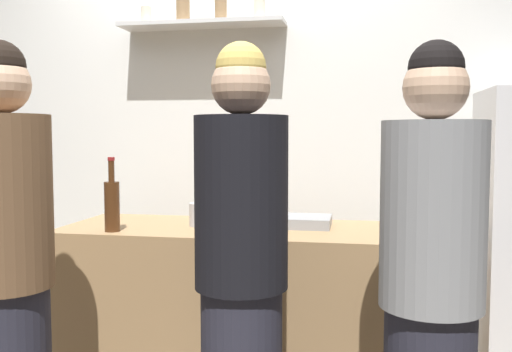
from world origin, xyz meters
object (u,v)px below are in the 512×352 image
object	(u,v)px
person_grey_hoodie	(431,295)
wine_bottle_pale_glass	(235,210)
person_brown_jacket	(6,276)
wine_bottle_amber_glass	(112,204)
baking_pan	(296,221)
utensil_holder	(201,214)
person_blonde	(241,276)
water_bottle_plastic	(425,206)

from	to	relation	value
person_grey_hoodie	wine_bottle_pale_glass	bearing A→B (deg)	111.91
person_brown_jacket	wine_bottle_amber_glass	bearing A→B (deg)	-75.19
baking_pan	utensil_holder	distance (m)	0.47
person_brown_jacket	person_grey_hoodie	xyz separation A→B (m)	(1.50, 0.09, -0.02)
person_blonde	person_grey_hoodie	distance (m)	0.66
utensil_holder	person_brown_jacket	size ratio (longest dim) A/B	0.13
baking_pan	person_blonde	distance (m)	0.76
utensil_holder	person_grey_hoodie	world-z (taller)	person_grey_hoodie
baking_pan	wine_bottle_pale_glass	distance (m)	0.41
utensil_holder	wine_bottle_amber_glass	bearing A→B (deg)	-147.96
wine_bottle_amber_glass	water_bottle_plastic	distance (m)	1.47
baking_pan	person_brown_jacket	bearing A→B (deg)	-136.25
person_blonde	person_brown_jacket	bearing A→B (deg)	-66.38
water_bottle_plastic	person_brown_jacket	distance (m)	1.83
wine_bottle_pale_glass	person_blonde	xyz separation A→B (m)	(0.12, -0.42, -0.18)
wine_bottle_amber_glass	person_blonde	distance (m)	0.86
utensil_holder	wine_bottle_pale_glass	world-z (taller)	wine_bottle_pale_glass
baking_pan	person_brown_jacket	size ratio (longest dim) A/B	0.20
water_bottle_plastic	person_blonde	distance (m)	1.08
water_bottle_plastic	wine_bottle_amber_glass	bearing A→B (deg)	-166.91
wine_bottle_pale_glass	water_bottle_plastic	bearing A→B (deg)	23.34
wine_bottle_amber_glass	person_blonde	size ratio (longest dim) A/B	0.21
wine_bottle_amber_glass	water_bottle_plastic	xyz separation A→B (m)	(1.43, 0.33, -0.02)
utensil_holder	water_bottle_plastic	distance (m)	1.08
utensil_holder	baking_pan	bearing A→B (deg)	9.53
baking_pan	wine_bottle_pale_glass	world-z (taller)	wine_bottle_pale_glass
wine_bottle_pale_glass	utensil_holder	bearing A→B (deg)	132.26
water_bottle_plastic	person_brown_jacket	world-z (taller)	person_brown_jacket
baking_pan	person_brown_jacket	world-z (taller)	person_brown_jacket
utensil_holder	person_blonde	size ratio (longest dim) A/B	0.13
baking_pan	water_bottle_plastic	size ratio (longest dim) A/B	1.37
wine_bottle_pale_glass	person_grey_hoodie	world-z (taller)	person_grey_hoodie
utensil_holder	person_blonde	distance (m)	0.77
baking_pan	wine_bottle_amber_glass	world-z (taller)	wine_bottle_amber_glass
water_bottle_plastic	person_blonde	xyz separation A→B (m)	(-0.72, -0.78, -0.18)
water_bottle_plastic	person_grey_hoodie	bearing A→B (deg)	-94.26
wine_bottle_pale_glass	wine_bottle_amber_glass	xyz separation A→B (m)	(-0.59, 0.03, 0.01)
baking_pan	wine_bottle_amber_glass	size ratio (longest dim) A/B	0.99
baking_pan	wine_bottle_amber_glass	distance (m)	0.88
wine_bottle_amber_glass	water_bottle_plastic	bearing A→B (deg)	13.09
water_bottle_plastic	person_brown_jacket	bearing A→B (deg)	-148.90
wine_bottle_amber_glass	baking_pan	bearing A→B (deg)	20.25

